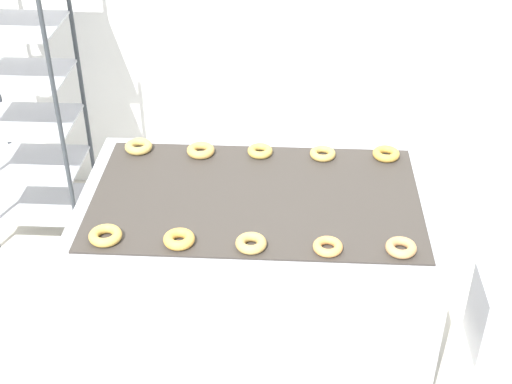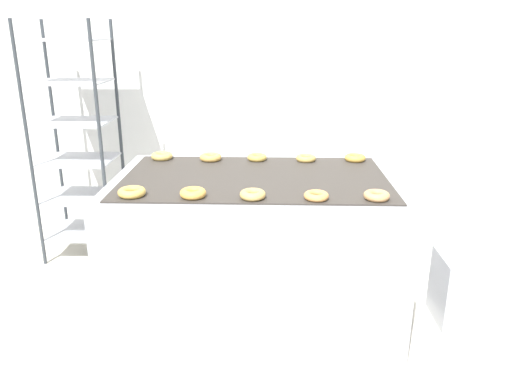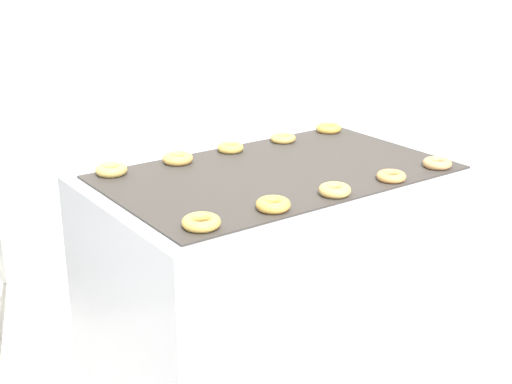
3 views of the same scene
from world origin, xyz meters
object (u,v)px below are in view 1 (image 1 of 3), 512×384
Objects in this scene: baking_rack_cart at (26,99)px; glaze_bin at (509,317)px; fryer_machine at (256,273)px; donut_far_leftmost at (139,146)px; donut_near_rightmost at (401,248)px; donut_far_right at (323,154)px; donut_near_center at (251,243)px; donut_far_rightmost at (386,154)px; donut_near_right at (328,247)px; donut_far_left at (201,150)px; donut_near_leftmost at (105,236)px; donut_near_left at (179,239)px; donut_far_center at (259,151)px.

baking_rack_cart reaches higher than glaze_bin.
donut_far_leftmost reaches higher than fryer_machine.
donut_near_rightmost is 1.00× the size of donut_far_right.
donut_near_center is 0.90m from donut_far_rightmost.
donut_far_rightmost is at bearing 67.73° from donut_near_right.
donut_far_left reaches higher than fryer_machine.
donut_far_left is 1.09× the size of donut_far_right.
donut_far_leftmost is at bearing 129.03° from donut_near_center.
fryer_machine is 12.46× the size of donut_near_center.
donut_near_leftmost is 0.68m from donut_far_leftmost.
donut_near_center is at bearing -68.03° from donut_far_left.
donut_far_leftmost is at bearing 148.46° from donut_near_rightmost.
glaze_bin is 3.46× the size of donut_near_right.
donut_far_rightmost reaches higher than donut_far_right.
fryer_machine is 12.61× the size of donut_near_rightmost.
donut_near_center is 0.29m from donut_near_right.
donut_far_leftmost is at bearing 179.02° from donut_far_right.
donut_near_left reaches higher than donut_near_leftmost.
baking_rack_cart is 1.37m from donut_far_center.
donut_far_left is at bearing -28.07° from baking_rack_cart.
donut_far_center is 0.29m from donut_far_right.
donut_near_leftmost is (-0.56, -0.33, 0.44)m from fryer_machine.
donut_near_left is 0.96× the size of donut_far_leftmost.
baking_rack_cart is 12.88× the size of donut_far_left.
donut_far_left is at bearing -178.91° from donut_far_rightmost.
donut_far_center is 0.98× the size of donut_far_right.
donut_far_leftmost reaches higher than donut_near_leftmost.
glaze_bin is at bearing 0.82° from fryer_machine.
donut_near_rightmost is 0.92× the size of donut_far_left.
glaze_bin is 3.21× the size of donut_far_rightmost.
donut_far_rightmost is (0.29, 0.01, 0.00)m from donut_far_right.
donut_far_rightmost is at bearing 151.26° from glaze_bin.
donut_far_center is at bearing 129.69° from donut_near_rightmost.
donut_near_leftmost is at bearing 178.39° from donut_near_left.
donut_far_left reaches higher than donut_near_right.
glaze_bin is 0.98m from donut_near_rightmost.
baking_rack_cart is 1.98m from donut_near_right.
donut_near_left is 1.05× the size of donut_far_center.
donut_far_left is at bearing 66.39° from donut_near_leftmost.
baking_rack_cart is 1.92m from donut_far_rightmost.
glaze_bin is at bearing -19.07° from baking_rack_cart.
donut_near_rightmost reaches higher than glaze_bin.
donut_near_leftmost reaches higher than glaze_bin.
fryer_machine is 0.79m from donut_near_leftmost.
donut_far_rightmost is at bearing 30.79° from donut_near_leftmost.
donut_far_leftmost reaches higher than donut_near_center.
donut_near_left is at bearing -129.22° from fryer_machine.
baking_rack_cart is 1.39m from donut_near_leftmost.
baking_rack_cart reaches higher than donut_near_right.
donut_near_left is at bearing -90.24° from donut_far_left.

